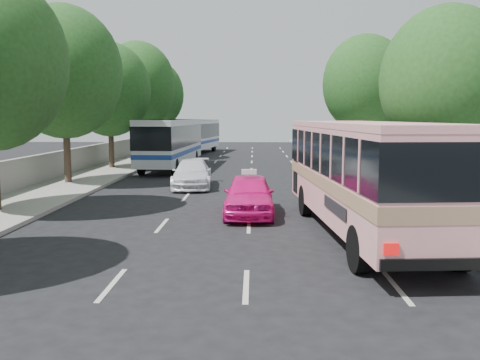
{
  "coord_description": "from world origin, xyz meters",
  "views": [
    {
      "loc": [
        1.15,
        -12.5,
        3.6
      ],
      "look_at": [
        0.72,
        3.53,
        1.6
      ],
      "focal_mm": 38.0,
      "sensor_mm": 36.0,
      "label": 1
    }
  ],
  "objects_px": {
    "pink_taxi": "(249,195)",
    "white_pickup": "(192,174)",
    "pink_bus": "(365,166)",
    "tour_coach_front": "(171,139)",
    "tour_coach_rear": "(196,133)"
  },
  "relations": [
    {
      "from": "white_pickup",
      "to": "tour_coach_front",
      "type": "xyz_separation_m",
      "value": [
        -2.58,
        9.38,
        1.36
      ]
    },
    {
      "from": "tour_coach_rear",
      "to": "white_pickup",
      "type": "bearing_deg",
      "value": -76.32
    },
    {
      "from": "pink_taxi",
      "to": "white_pickup",
      "type": "xyz_separation_m",
      "value": [
        -2.99,
        7.32,
        -0.07
      ]
    },
    {
      "from": "white_pickup",
      "to": "pink_bus",
      "type": "bearing_deg",
      "value": -62.35
    },
    {
      "from": "pink_bus",
      "to": "white_pickup",
      "type": "xyz_separation_m",
      "value": [
        -6.5,
        10.48,
        -1.45
      ]
    },
    {
      "from": "pink_bus",
      "to": "pink_taxi",
      "type": "height_order",
      "value": "pink_bus"
    },
    {
      "from": "pink_bus",
      "to": "pink_taxi",
      "type": "bearing_deg",
      "value": 133.48
    },
    {
      "from": "pink_taxi",
      "to": "white_pickup",
      "type": "relative_size",
      "value": 0.93
    },
    {
      "from": "pink_bus",
      "to": "tour_coach_front",
      "type": "relative_size",
      "value": 0.95
    },
    {
      "from": "white_pickup",
      "to": "pink_taxi",
      "type": "bearing_deg",
      "value": -71.97
    },
    {
      "from": "pink_taxi",
      "to": "white_pickup",
      "type": "bearing_deg",
      "value": 112.43
    },
    {
      "from": "pink_bus",
      "to": "tour_coach_front",
      "type": "height_order",
      "value": "pink_bus"
    },
    {
      "from": "tour_coach_front",
      "to": "pink_bus",
      "type": "bearing_deg",
      "value": -62.65
    },
    {
      "from": "pink_bus",
      "to": "white_pickup",
      "type": "height_order",
      "value": "pink_bus"
    },
    {
      "from": "pink_taxi",
      "to": "tour_coach_rear",
      "type": "height_order",
      "value": "tour_coach_rear"
    }
  ]
}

